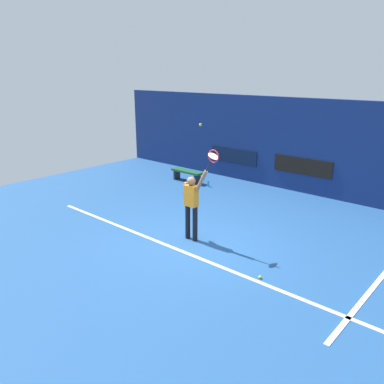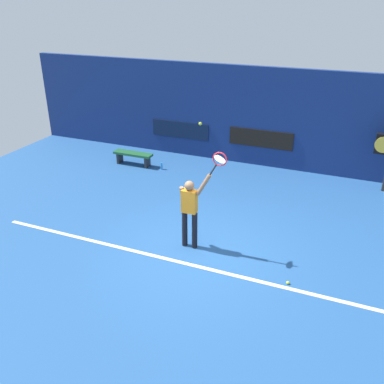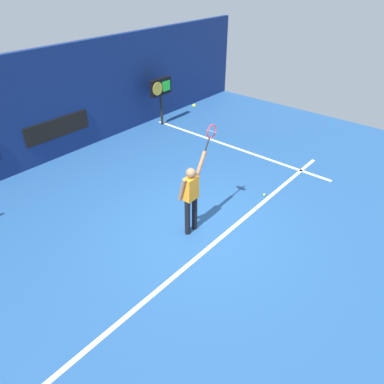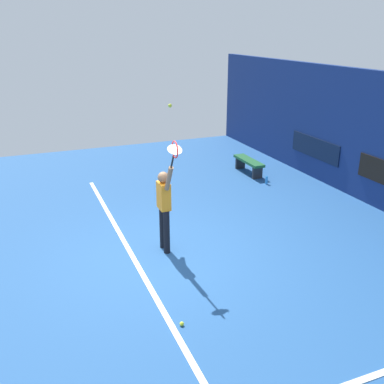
% 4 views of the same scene
% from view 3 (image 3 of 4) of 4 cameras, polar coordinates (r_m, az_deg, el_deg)
% --- Properties ---
extents(ground_plane, '(18.00, 18.00, 0.00)m').
position_cam_3_polar(ground_plane, '(8.67, 1.69, -5.76)').
color(ground_plane, '#23518C').
extents(back_wall, '(18.00, 0.20, 3.34)m').
position_cam_3_polar(back_wall, '(12.04, -21.44, 12.62)').
color(back_wall, navy).
rests_on(back_wall, ground_plane).
extents(sponsor_banner_center, '(2.20, 0.03, 0.60)m').
position_cam_3_polar(sponsor_banner_center, '(12.18, -20.48, 9.48)').
color(sponsor_banner_center, black).
extents(court_baseline, '(10.00, 0.10, 0.01)m').
position_cam_3_polar(court_baseline, '(8.41, 4.61, -7.22)').
color(court_baseline, white).
rests_on(court_baseline, ground_plane).
extents(court_sideline, '(0.10, 7.00, 0.01)m').
position_cam_3_polar(court_sideline, '(12.50, 6.40, 7.12)').
color(court_sideline, white).
rests_on(court_sideline, ground_plane).
extents(tennis_player, '(0.76, 0.31, 1.94)m').
position_cam_3_polar(tennis_player, '(8.00, -0.16, -0.49)').
color(tennis_player, black).
rests_on(tennis_player, ground_plane).
extents(tennis_racket, '(0.44, 0.27, 0.61)m').
position_cam_3_polar(tennis_racket, '(7.85, 3.04, 9.33)').
color(tennis_racket, black).
extents(tennis_ball, '(0.07, 0.07, 0.07)m').
position_cam_3_polar(tennis_ball, '(7.30, 0.33, 13.54)').
color(tennis_ball, '#CCE033').
extents(scoreboard_clock, '(0.96, 0.20, 1.77)m').
position_cam_3_polar(scoreboard_clock, '(13.85, -5.00, 15.94)').
color(scoreboard_clock, black).
rests_on(scoreboard_clock, ground_plane).
extents(spare_ball, '(0.07, 0.07, 0.07)m').
position_cam_3_polar(spare_ball, '(9.98, 11.36, -0.41)').
color(spare_ball, '#CCE033').
rests_on(spare_ball, ground_plane).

